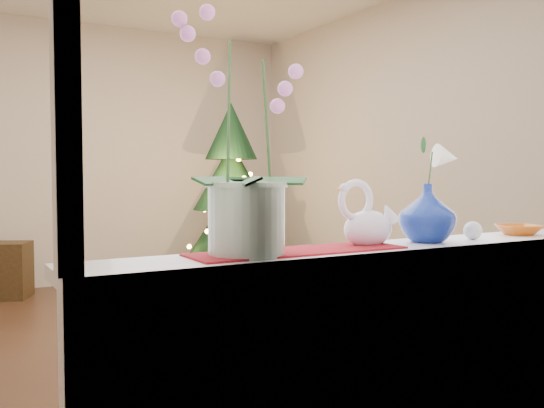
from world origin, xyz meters
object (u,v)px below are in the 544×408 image
(blue_vase, at_px, (427,208))
(swan, at_px, (368,215))
(amber_dish, at_px, (519,230))
(xmas_tree, at_px, (231,195))
(orchid_pot, at_px, (246,133))
(paperweight, at_px, (473,230))

(blue_vase, bearing_deg, swan, 176.96)
(amber_dish, distance_m, xmas_tree, 4.03)
(xmas_tree, bearing_deg, blue_vase, -105.92)
(orchid_pot, distance_m, swan, 0.52)
(swan, bearing_deg, orchid_pot, -160.28)
(blue_vase, bearing_deg, xmas_tree, 74.08)
(swan, height_order, xmas_tree, xmas_tree)
(amber_dish, bearing_deg, blue_vase, -179.35)
(orchid_pot, bearing_deg, amber_dish, 0.41)
(swan, relative_size, xmas_tree, 0.13)
(orchid_pot, xyz_separation_m, xmas_tree, (1.85, 3.98, -0.34))
(amber_dish, height_order, xmas_tree, xmas_tree)
(swan, relative_size, amber_dish, 1.77)
(amber_dish, bearing_deg, swan, 179.39)
(orchid_pot, distance_m, amber_dish, 1.24)
(orchid_pot, distance_m, paperweight, 0.97)
(swan, xyz_separation_m, xmas_tree, (1.39, 3.97, -0.09))
(xmas_tree, bearing_deg, swan, -109.26)
(orchid_pot, relative_size, blue_vase, 3.03)
(swan, bearing_deg, xmas_tree, 88.42)
(amber_dish, bearing_deg, paperweight, -174.04)
(paperweight, height_order, amber_dish, paperweight)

